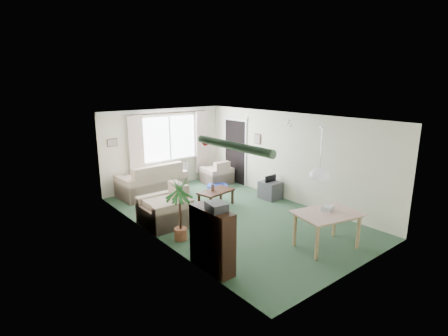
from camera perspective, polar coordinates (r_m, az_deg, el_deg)
ground at (r=8.57m, az=1.27°, el=-7.87°), size 6.50×6.50×0.00m
window at (r=10.86m, az=-8.91°, el=4.86°), size 1.80×0.03×1.30m
curtain_rod at (r=10.70m, az=-8.84°, el=8.88°), size 2.60×0.03×0.03m
curtain_left at (r=10.30m, az=-14.13°, el=2.81°), size 0.45×0.08×2.00m
curtain_right at (r=11.42m, az=-3.60°, el=4.27°), size 0.45×0.08×2.00m
radiator at (r=11.05m, az=-8.59°, el=-0.81°), size 1.20×0.10×0.55m
doorway at (r=11.13m, az=1.87°, el=2.62°), size 0.03×0.95×2.00m
pendant_lamp at (r=6.75m, az=15.31°, el=-1.17°), size 0.36×0.36×0.36m
tinsel_garland at (r=5.04m, az=1.44°, el=3.64°), size 1.60×1.60×0.12m
bauble_cluster_a at (r=9.54m, az=3.89°, el=8.12°), size 0.20×0.20×0.20m
bauble_cluster_b at (r=8.92m, az=10.58°, el=7.52°), size 0.20×0.20×0.20m
wall_picture_back at (r=10.09m, az=-17.81°, el=3.96°), size 0.28×0.03×0.22m
wall_picture_right at (r=10.30m, az=5.49°, el=4.76°), size 0.03×0.24×0.30m
sofa at (r=10.24m, az=-11.73°, el=-1.73°), size 1.91×1.07×0.93m
armchair_corner at (r=11.19m, az=-1.18°, el=-0.60°), size 0.89×0.85×0.75m
armchair_left at (r=8.07m, az=-9.71°, el=-6.01°), size 0.97×1.03×0.91m
coffee_table at (r=9.18m, az=-1.31°, el=-4.96°), size 1.01×0.67×0.42m
photo_frame at (r=9.10m, az=-1.87°, el=-3.20°), size 0.12×0.06×0.16m
bookshelf at (r=6.09m, az=-1.96°, el=-11.60°), size 0.33×0.92×1.11m
hifi_box at (r=5.78m, az=-1.23°, el=-6.33°), size 0.33×0.39×0.14m
houseplant at (r=7.17m, az=-7.20°, el=-6.65°), size 0.73×0.73×1.34m
dining_table at (r=7.22m, az=16.36°, el=-9.75°), size 1.26×0.97×0.70m
gift_box at (r=7.17m, az=16.57°, el=-6.38°), size 0.29×0.24×0.12m
tv_cube at (r=9.83m, az=7.56°, el=-3.58°), size 0.51×0.55×0.49m
pet_bed at (r=10.65m, az=-1.07°, el=-3.09°), size 0.73×0.73×0.13m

